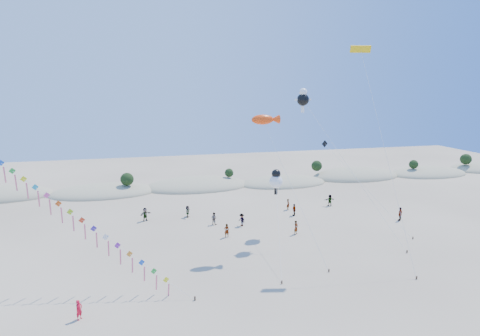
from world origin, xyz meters
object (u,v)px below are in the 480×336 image
object	(u,v)px
kite_train	(49,198)
fish_kite	(266,120)
parafoil_kite	(362,54)
flyer_foreground	(79,310)

from	to	relation	value
kite_train	fish_kite	size ratio (longest dim) A/B	1.51
kite_train	parafoil_kite	world-z (taller)	parafoil_kite
parafoil_kite	kite_train	bearing A→B (deg)	-178.10
fish_kite	flyer_foreground	distance (m)	25.33
kite_train	parafoil_kite	bearing A→B (deg)	1.90
parafoil_kite	flyer_foreground	bearing A→B (deg)	-164.50
kite_train	parafoil_kite	size ratio (longest dim) A/B	1.03
kite_train	flyer_foreground	world-z (taller)	kite_train
fish_kite	flyer_foreground	xyz separation A→B (m)	(-18.39, -11.12, -13.40)
kite_train	flyer_foreground	xyz separation A→B (m)	(2.84, -6.59, -7.35)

